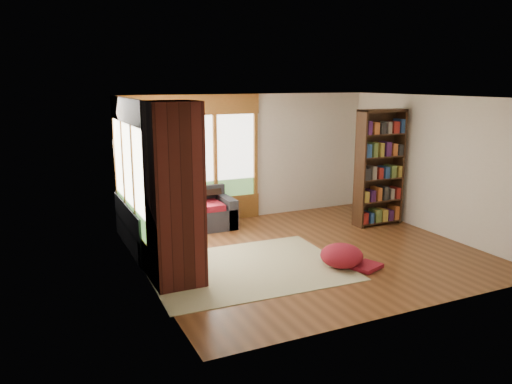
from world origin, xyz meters
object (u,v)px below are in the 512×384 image
object	(u,v)px
brick_chimney	(175,195)
sectional_sofa	(169,223)
pouf	(342,255)
dog_tan	(168,196)
bookshelf	(380,168)
dog_brindle	(159,208)
area_rug	(247,268)

from	to	relation	value
brick_chimney	sectional_sofa	size ratio (longest dim) A/B	1.18
pouf	dog_tan	world-z (taller)	dog_tan
sectional_sofa	dog_tan	xyz separation A→B (m)	(-0.01, -0.02, 0.52)
bookshelf	dog_brindle	xyz separation A→B (m)	(-4.43, 0.18, -0.39)
brick_chimney	area_rug	bearing A→B (deg)	3.68
area_rug	sectional_sofa	bearing A→B (deg)	109.28
area_rug	dog_brindle	xyz separation A→B (m)	(-1.03, 1.33, 0.76)
sectional_sofa	dog_tan	world-z (taller)	dog_tan
dog_tan	pouf	bearing A→B (deg)	-97.09
sectional_sofa	bookshelf	size ratio (longest dim) A/B	0.95
bookshelf	dog_brindle	distance (m)	4.45
area_rug	bookshelf	xyz separation A→B (m)	(3.40, 1.15, 1.16)
sectional_sofa	dog_tan	bearing A→B (deg)	-127.79
pouf	dog_brindle	distance (m)	3.11
bookshelf	dog_brindle	size ratio (longest dim) A/B	2.42
area_rug	pouf	world-z (taller)	pouf
pouf	dog_tan	size ratio (longest dim) A/B	0.58
area_rug	bookshelf	world-z (taller)	bookshelf
bookshelf	dog_tan	world-z (taller)	bookshelf
brick_chimney	sectional_sofa	xyz separation A→B (m)	(0.45, 2.05, -1.00)
pouf	area_rug	bearing A→B (deg)	158.60
sectional_sofa	area_rug	xyz separation A→B (m)	(0.69, -1.97, -0.30)
bookshelf	pouf	size ratio (longest dim) A/B	3.46
dog_brindle	bookshelf	bearing A→B (deg)	-115.27
pouf	dog_brindle	world-z (taller)	dog_brindle
bookshelf	pouf	xyz separation A→B (m)	(-2.02, -1.69, -0.97)
area_rug	dog_tan	bearing A→B (deg)	109.84
brick_chimney	pouf	xyz separation A→B (m)	(2.52, -0.47, -1.11)
area_rug	dog_tan	world-z (taller)	dog_tan
pouf	sectional_sofa	bearing A→B (deg)	129.48
area_rug	pouf	distance (m)	1.50
sectional_sofa	dog_tan	distance (m)	0.52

